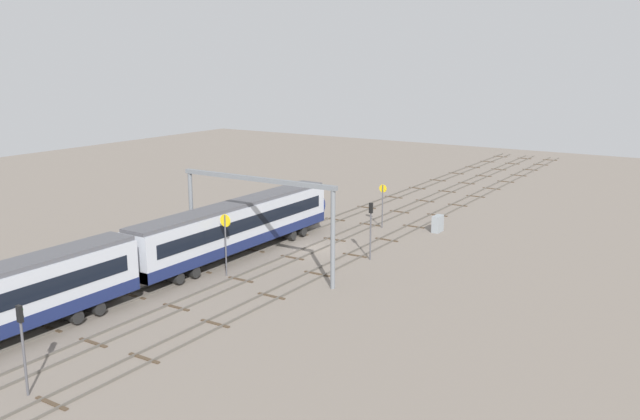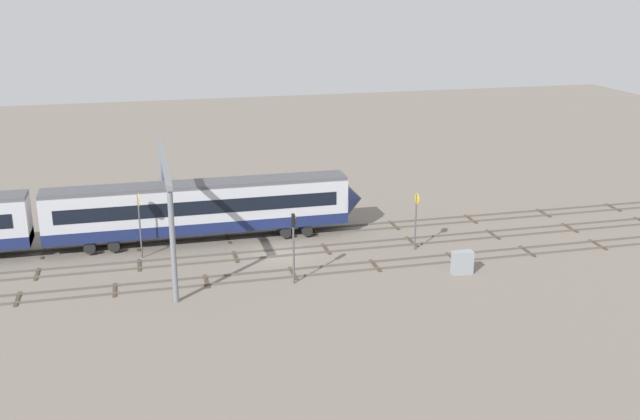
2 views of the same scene
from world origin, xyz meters
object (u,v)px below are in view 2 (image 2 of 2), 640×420
(overhead_gantry, at_px, (165,188))
(speed_sign_mid_trackside, at_px, (416,214))
(signal_light_trackside_approach, at_px, (294,239))
(relay_cabinet, at_px, (462,262))
(speed_sign_near_foreground, at_px, (139,215))

(overhead_gantry, bearing_deg, speed_sign_mid_trackside, -5.08)
(signal_light_trackside_approach, bearing_deg, relay_cabinet, -5.63)
(signal_light_trackside_approach, bearing_deg, speed_sign_near_foreground, 142.97)
(speed_sign_near_foreground, xyz_separation_m, signal_light_trackside_approach, (10.20, -7.70, -0.12))
(speed_sign_mid_trackside, height_order, signal_light_trackside_approach, signal_light_trackside_approach)
(relay_cabinet, bearing_deg, overhead_gantry, 160.48)
(speed_sign_mid_trackside, bearing_deg, speed_sign_near_foreground, 170.88)
(overhead_gantry, bearing_deg, speed_sign_near_foreground, 139.95)
(speed_sign_near_foreground, bearing_deg, relay_cabinet, -21.69)
(relay_cabinet, bearing_deg, signal_light_trackside_approach, 174.37)
(overhead_gantry, distance_m, signal_light_trackside_approach, 10.51)
(overhead_gantry, distance_m, speed_sign_mid_trackside, 19.18)
(overhead_gantry, height_order, speed_sign_near_foreground, overhead_gantry)
(speed_sign_near_foreground, distance_m, signal_light_trackside_approach, 12.78)
(overhead_gantry, relative_size, speed_sign_near_foreground, 2.94)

